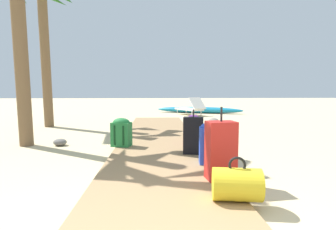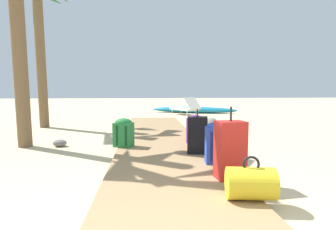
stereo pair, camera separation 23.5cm
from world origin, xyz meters
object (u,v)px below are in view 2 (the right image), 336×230
Objects in this scene: duffel_bag_yellow at (251,183)px; lounge_chair at (186,108)px; suitcase_red at (230,150)px; backpack_blue at (215,142)px; kayak at (193,110)px; suitcase_black at (197,135)px; palm_tree_far_left at (38,2)px; backpack_green at (124,132)px; backpack_purple at (195,128)px.

lounge_chair is at bearing 85.23° from duffel_bag_yellow.
backpack_blue is at bearing 90.00° from suitcase_red.
duffel_bag_yellow is 0.12× the size of kayak.
suitcase_black is at bearing -97.13° from lounge_chair.
backpack_blue is at bearing -48.57° from palm_tree_far_left.
palm_tree_far_left is at bearing 124.63° from duffel_bag_yellow.
backpack_green is 1.07× the size of duffel_bag_yellow.
backpack_green is 0.32× the size of lounge_chair.
palm_tree_far_left is (-3.99, 3.11, 3.22)m from backpack_purple.
duffel_bag_yellow is at bearing -89.29° from backpack_purple.
backpack_green is 0.94× the size of backpack_purple.
lounge_chair is at bearing 82.98° from backpack_purple.
suitcase_black is (-0.14, 0.62, -0.01)m from backpack_blue.
duffel_bag_yellow is at bearing -89.65° from backpack_blue.
palm_tree_far_left reaches higher than suitcase_black.
palm_tree_far_left is (-4.03, 5.83, 3.36)m from duffel_bag_yellow.
duffel_bag_yellow is at bearing -61.11° from backpack_green.
lounge_chair reaches higher than kayak.
backpack_purple is 0.14× the size of kayak.
backpack_blue is 0.13× the size of palm_tree_far_left.
kayak is (5.32, 4.55, -3.45)m from palm_tree_far_left.
backpack_green is at bearing 118.89° from duffel_bag_yellow.
lounge_chair is (2.17, 6.76, -0.03)m from backpack_green.
suitcase_red is 8.71m from lounge_chair.
backpack_green is at bearing 125.90° from suitcase_red.
lounge_chair reaches higher than backpack_blue.
backpack_blue is at bearing -77.06° from suitcase_black.
suitcase_black is at bearing -99.68° from kayak.
backpack_purple is 7.79m from kayak.
duffel_bag_yellow is at bearing -97.13° from kayak.
suitcase_red is (0.00, -0.66, 0.03)m from backpack_blue.
backpack_green reaches higher than kayak.
lounge_chair is (0.78, 8.01, -0.06)m from backpack_blue.
backpack_purple is at bearing -37.95° from palm_tree_far_left.
kayak is (1.31, 9.11, -0.24)m from backpack_blue.
palm_tree_far_left reaches higher than suitcase_red.
suitcase_red is at bearing -90.00° from backpack_blue.
suitcase_red is 9.86m from kayak.
backpack_purple is at bearing 91.03° from backpack_blue.
backpack_green is 5.32m from palm_tree_far_left.
backpack_purple reaches higher than kayak.
palm_tree_far_left is 6.76m from lounge_chair.
backpack_blue is 0.36× the size of lounge_chair.
backpack_green is at bearing 137.93° from backpack_blue.
backpack_green is 0.12× the size of palm_tree_far_left.
lounge_chair is (0.92, 7.40, -0.05)m from suitcase_black.
suitcase_black reaches higher than lounge_chair.
backpack_purple is at bearing -99.86° from kayak.
kayak is (1.31, 9.77, -0.27)m from suitcase_red.
suitcase_black is at bearing -98.02° from backpack_purple.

